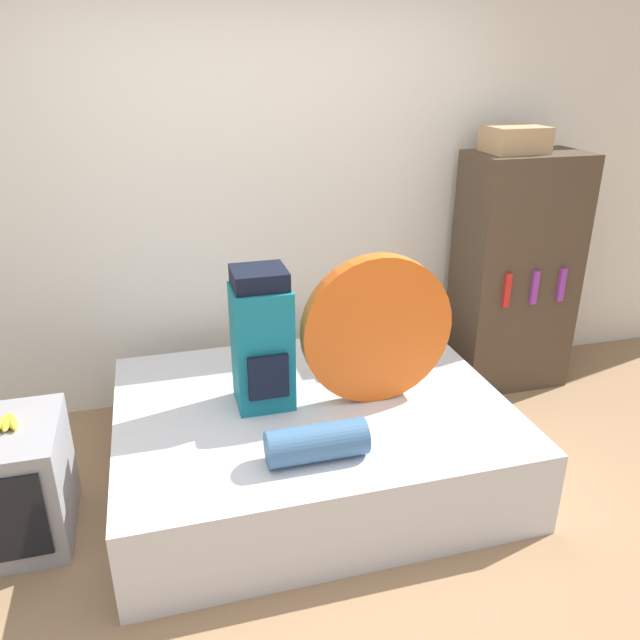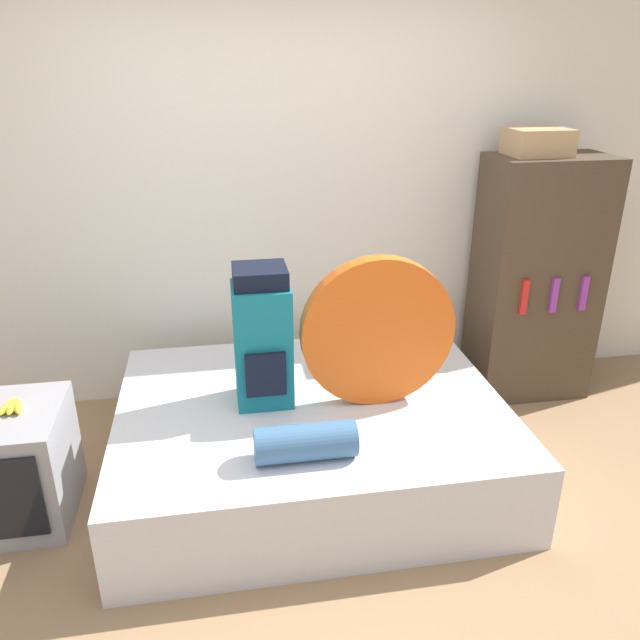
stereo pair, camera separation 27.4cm
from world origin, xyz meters
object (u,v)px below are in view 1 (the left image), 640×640
(backpack, at_px, (262,341))
(bookshelf, at_px, (515,273))
(cardboard_box, at_px, (515,139))
(sleeping_roll, at_px, (317,443))
(television, at_px, (2,485))
(tent_bag, at_px, (377,330))

(backpack, bearing_deg, bookshelf, 19.18)
(cardboard_box, bearing_deg, backpack, -159.26)
(sleeping_roll, xyz_separation_m, bookshelf, (1.65, 1.17, 0.25))
(bookshelf, bearing_deg, cardboard_box, 171.49)
(sleeping_roll, distance_m, television, 1.44)
(tent_bag, bearing_deg, bookshelf, 30.71)
(bookshelf, bearing_deg, backpack, -160.82)
(sleeping_roll, height_order, television, sleeping_roll)
(backpack, distance_m, sleeping_roll, 0.62)
(tent_bag, distance_m, bookshelf, 1.43)
(tent_bag, distance_m, cardboard_box, 1.56)
(tent_bag, distance_m, sleeping_roll, 0.68)
(backpack, relative_size, tent_bag, 0.93)
(backpack, relative_size, cardboard_box, 2.09)
(backpack, distance_m, tent_bag, 0.57)
(sleeping_roll, height_order, bookshelf, bookshelf)
(television, xyz_separation_m, cardboard_box, (2.92, 0.80, 1.33))
(tent_bag, bearing_deg, sleeping_roll, -134.37)
(backpack, xyz_separation_m, sleeping_roll, (0.13, -0.54, -0.26))
(television, relative_size, cardboard_box, 1.68)
(tent_bag, relative_size, sleeping_roll, 1.73)
(backpack, bearing_deg, television, -172.57)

